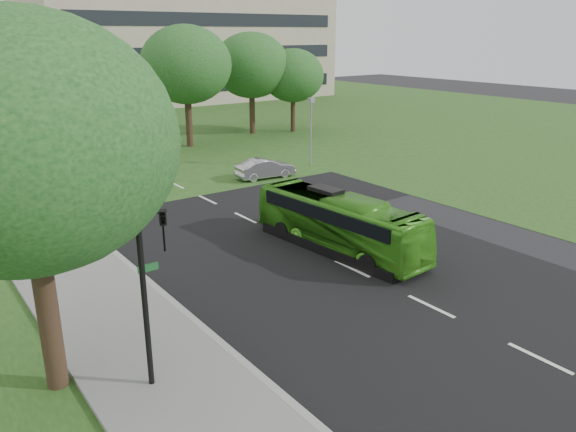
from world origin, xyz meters
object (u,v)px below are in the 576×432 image
object	(u,v)px
office_building	(178,5)
tree_park_e	(293,76)
tree_side_near	(23,144)
camera_pole	(311,122)
tree_park_b	(15,65)
tree_park_c	(186,65)
traffic_light	(149,278)
sedan	(265,168)
bus	(339,223)
tree_park_d	(251,65)

from	to	relation	value
office_building	tree_park_e	xyz separation A→B (m)	(-4.35, -32.34, -7.32)
tree_side_near	camera_pole	distance (m)	27.33
tree_park_b	tree_park_e	size ratio (longest dim) A/B	1.35
tree_park_c	office_building	bearing A→B (deg)	64.86
tree_park_b	traffic_light	distance (m)	29.17
sedan	camera_pole	distance (m)	5.27
bus	camera_pole	xyz separation A→B (m)	(9.00, 13.33, 1.85)
tree_side_near	tree_park_c	bearing A→B (deg)	57.21
office_building	tree_park_e	world-z (taller)	office_building
traffic_light	camera_pole	distance (m)	26.48
tree_park_e	traffic_light	bearing A→B (deg)	-131.74
traffic_light	tree_park_c	bearing A→B (deg)	77.63
office_building	camera_pole	xyz separation A→B (m)	(-11.96, -44.65, -9.45)
tree_park_e	sedan	distance (m)	18.65
sedan	camera_pole	xyz separation A→B (m)	(4.56, 1.07, 2.41)
tree_park_e	office_building	bearing A→B (deg)	82.34
traffic_light	office_building	bearing A→B (deg)	79.24
traffic_light	tree_park_b	bearing A→B (deg)	99.56
tree_park_c	tree_park_b	bearing A→B (deg)	-176.90
tree_park_b	tree_park_c	distance (m)	12.65
office_building	tree_park_b	xyz separation A→B (m)	(-28.22, -33.90, -5.58)
tree_park_c	bus	xyz separation A→B (m)	(-5.37, -24.76, -5.33)
office_building	tree_side_near	size ratio (longest dim) A/B	4.17
traffic_light	tree_park_d	bearing A→B (deg)	69.44
tree_park_c	sedan	xyz separation A→B (m)	(-0.93, -12.50, -5.89)
office_building	bus	size ratio (longest dim) A/B	4.64
tree_park_d	tree_park_c	bearing A→B (deg)	-163.42
tree_park_b	bus	distance (m)	25.79
office_building	tree_park_d	bearing A→B (deg)	-104.52
camera_pole	tree_side_near	bearing A→B (deg)	-126.47
tree_park_d	tree_side_near	bearing A→B (deg)	-130.28
sedan	tree_park_d	bearing A→B (deg)	-24.39
office_building	traffic_light	xyz separation A→B (m)	(-31.38, -62.65, -9.37)
tree_park_c	sedan	size ratio (longest dim) A/B	2.48
tree_park_b	tree_side_near	world-z (taller)	tree_park_b
bus	tree_park_b	bearing A→B (deg)	102.04
office_building	tree_side_near	xyz separation A→B (m)	(-33.53, -61.06, -5.98)
tree_park_d	tree_park_e	size ratio (longest dim) A/B	1.19
tree_park_e	tree_side_near	bearing A→B (deg)	-135.46
office_building	sedan	xyz separation A→B (m)	(-16.52, -45.72, -11.86)
camera_pole	tree_park_b	bearing A→B (deg)	162.80
tree_park_c	camera_pole	distance (m)	12.49
tree_park_b	office_building	bearing A→B (deg)	50.23
tree_side_near	sedan	size ratio (longest dim) A/B	2.47
tree_park_b	sedan	distance (m)	17.77
office_building	traffic_light	world-z (taller)	office_building
sedan	camera_pole	bearing A→B (deg)	-71.21
office_building	tree_park_c	distance (m)	37.18
tree_park_c	camera_pole	size ratio (longest dim) A/B	2.04
sedan	camera_pole	size ratio (longest dim) A/B	0.82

